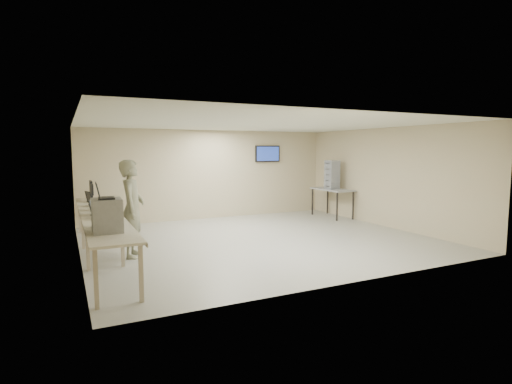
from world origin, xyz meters
name	(u,v)px	position (x,y,z in m)	size (l,w,h in m)	color
room	(260,182)	(0.03, 0.06, 1.41)	(8.01, 7.01, 2.81)	#B3B3A3
workbench	(101,217)	(-3.59, 0.00, 0.83)	(0.76, 6.00, 0.90)	beige
equipment_box	(107,215)	(-3.65, -2.01, 1.16)	(0.44, 0.50, 0.52)	gray
laptop_on_box	(103,195)	(-3.70, -2.01, 1.49)	(0.29, 0.35, 0.26)	black
laptop_0	(107,222)	(-3.61, -1.54, 0.97)	(0.35, 0.39, 0.27)	black
laptop_1	(103,214)	(-3.59, -0.64, 0.97)	(0.41, 0.43, 0.29)	black
laptop_2	(97,210)	(-3.66, -0.10, 0.98)	(0.43, 0.46, 0.31)	black
laptop_3	(96,207)	(-3.63, 0.59, 0.96)	(0.28, 0.33, 0.25)	black
laptop_4	(94,202)	(-3.63, 1.21, 0.98)	(0.39, 0.44, 0.31)	black
laptop_5	(92,199)	(-3.63, 2.00, 0.97)	(0.38, 0.40, 0.27)	black
monitor_near	(92,190)	(-3.60, 2.33, 1.16)	(0.19, 0.43, 0.43)	black
monitor_far	(91,188)	(-3.60, 2.68, 1.19)	(0.21, 0.48, 0.48)	black
soldier	(132,209)	(-3.01, -0.26, 0.99)	(0.72, 0.47, 1.98)	#6A6C4E
side_table	(332,191)	(3.60, 1.95, 0.85)	(0.72, 1.54, 0.92)	gray
storage_bins	(332,175)	(3.58, 1.95, 1.38)	(0.35, 0.39, 0.92)	#8D95A1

